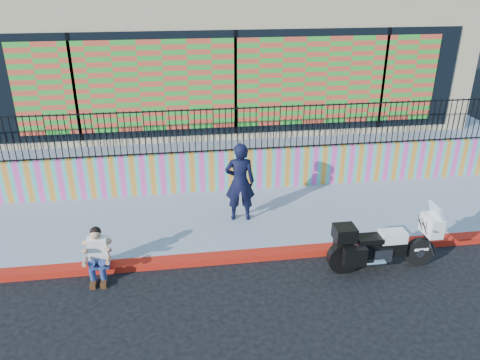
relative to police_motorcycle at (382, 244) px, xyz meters
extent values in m
plane|color=black|center=(-2.33, 0.72, -0.59)|extent=(90.00, 90.00, 0.00)
cube|color=red|center=(-2.33, 0.72, -0.51)|extent=(16.00, 0.30, 0.15)
cube|color=#858EA0|center=(-2.33, 2.37, -0.51)|extent=(16.00, 3.00, 0.15)
cube|color=#F13FA8|center=(-2.33, 3.97, 0.11)|extent=(16.00, 0.20, 1.10)
cube|color=#858EA0|center=(-2.33, 9.07, 0.04)|extent=(16.00, 10.00, 1.25)
cube|color=tan|center=(-2.33, 8.87, 2.66)|extent=(14.00, 8.00, 4.00)
cube|color=black|center=(-2.33, 4.85, 2.26)|extent=(12.60, 0.04, 2.80)
cube|color=#D7492F|center=(-2.33, 4.82, 2.26)|extent=(11.48, 0.02, 2.40)
cylinder|color=black|center=(0.85, 0.00, -0.27)|extent=(0.63, 0.13, 0.63)
cylinder|color=black|center=(-0.77, 0.00, -0.27)|extent=(0.63, 0.13, 0.63)
cube|color=black|center=(0.04, 0.00, -0.11)|extent=(0.90, 0.27, 0.32)
cube|color=silver|center=(0.00, 0.00, -0.20)|extent=(0.38, 0.32, 0.29)
cube|color=white|center=(0.21, 0.00, 0.16)|extent=(0.52, 0.30, 0.23)
cube|color=black|center=(-0.29, 0.00, 0.14)|extent=(0.52, 0.32, 0.11)
cube|color=white|center=(1.02, 0.00, 0.35)|extent=(0.29, 0.49, 0.40)
cube|color=silver|center=(1.06, 0.00, 0.65)|extent=(0.17, 0.44, 0.32)
cube|color=black|center=(-0.81, 0.00, 0.32)|extent=(0.42, 0.40, 0.29)
cube|color=black|center=(-0.67, -0.29, -0.06)|extent=(0.46, 0.17, 0.38)
cube|color=black|center=(-0.67, 0.29, -0.06)|extent=(0.46, 0.17, 0.38)
cube|color=white|center=(0.85, 0.00, -0.18)|extent=(0.30, 0.15, 0.06)
imported|color=black|center=(-2.58, 2.25, 0.53)|extent=(0.74, 0.52, 1.93)
cube|color=navy|center=(-5.66, 0.65, -0.35)|extent=(0.36, 0.28, 0.18)
cube|color=white|center=(-5.66, 0.61, 0.00)|extent=(0.38, 0.27, 0.54)
sphere|color=tan|center=(-5.66, 0.57, 0.36)|extent=(0.21, 0.21, 0.21)
cube|color=#472814|center=(-5.76, 0.21, -0.54)|extent=(0.11, 0.26, 0.10)
cube|color=#472814|center=(-5.56, 0.21, -0.54)|extent=(0.11, 0.26, 0.10)
camera|label=1|loc=(-3.99, -7.62, 5.04)|focal=35.00mm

